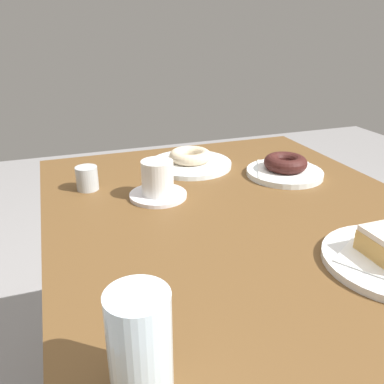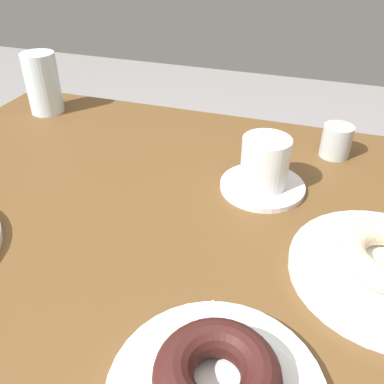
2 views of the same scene
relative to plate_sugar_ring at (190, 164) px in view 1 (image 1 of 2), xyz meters
The scene contains 10 objects.
table 0.32m from the plate_sugar_ring, ahead, with size 1.00×0.83×0.76m.
plate_sugar_ring is the anchor object (origin of this frame).
napkin_sugar_ring 0.01m from the plate_sugar_ring, 90.00° to the left, with size 0.14×0.14×0.00m, color white.
donut_sugar_ring 0.02m from the plate_sugar_ring, 90.00° to the left, with size 0.12×0.12×0.03m, color beige.
plate_chocolate_ring 0.26m from the plate_sugar_ring, 54.22° to the left, with size 0.20×0.20×0.01m, color white.
napkin_chocolate_ring 0.26m from the plate_sugar_ring, 54.22° to the left, with size 0.14×0.14×0.00m, color white.
donut_chocolate_ring 0.26m from the plate_sugar_ring, 54.22° to the left, with size 0.11×0.11×0.04m, color #381714.
water_glass 0.75m from the plate_sugar_ring, 23.48° to the right, with size 0.07×0.07×0.13m, color silver.
coffee_cup 0.23m from the plate_sugar_ring, 38.66° to the right, with size 0.13×0.13×0.09m.
sugar_jar 0.30m from the plate_sugar_ring, 75.59° to the right, with size 0.05×0.05×0.06m, color #B3B9BB.
Camera 1 is at (0.71, -0.36, 1.14)m, focal length 37.43 mm.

